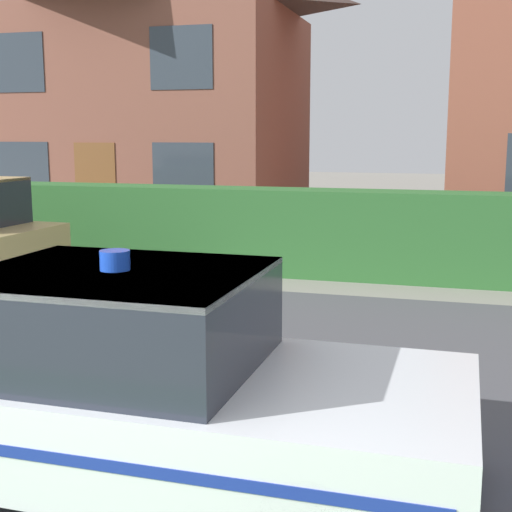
% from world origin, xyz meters
% --- Properties ---
extents(road_strip, '(28.00, 6.98, 0.01)m').
position_xyz_m(road_strip, '(0.00, 4.71, 0.01)').
color(road_strip, '#4C4C51').
rests_on(road_strip, ground).
extents(garden_hedge, '(11.66, 0.84, 1.41)m').
position_xyz_m(garden_hedge, '(0.19, 9.59, 0.71)').
color(garden_hedge, '#2D662D').
rests_on(garden_hedge, ground).
extents(police_car, '(4.29, 1.82, 1.56)m').
position_xyz_m(police_car, '(0.14, 2.38, 0.67)').
color(police_car, black).
rests_on(police_car, road_strip).
extents(house_left, '(7.57, 5.72, 7.23)m').
position_xyz_m(house_left, '(-5.58, 15.29, 3.69)').
color(house_left, brown).
rests_on(house_left, ground).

